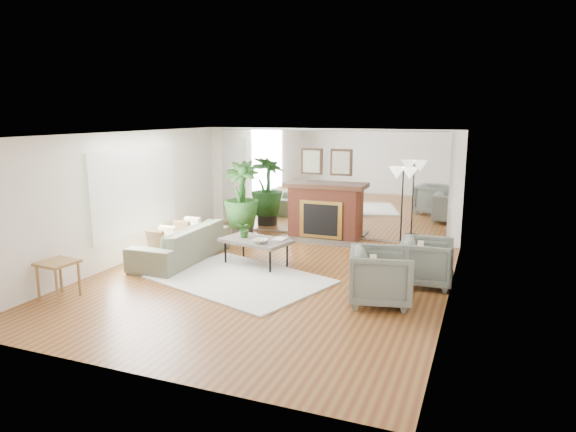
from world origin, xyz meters
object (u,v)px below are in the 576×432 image
at_px(armchair_back, 427,262).
at_px(floor_lamp, 403,180).
at_px(side_table, 58,267).
at_px(fireplace, 323,210).
at_px(coffee_table, 256,241).
at_px(armchair_front, 381,276).
at_px(sofa, 181,243).
at_px(potted_ficus, 241,197).

relative_size(armchair_back, floor_lamp, 0.49).
distance_m(armchair_back, side_table, 5.92).
relative_size(fireplace, side_table, 3.45).
xyz_separation_m(coffee_table, armchair_front, (2.59, -1.10, -0.05)).
distance_m(sofa, armchair_back, 4.65).
relative_size(coffee_table, armchair_back, 1.63).
bearing_deg(floor_lamp, fireplace, 162.16).
height_order(coffee_table, potted_ficus, potted_ficus).
bearing_deg(floor_lamp, coffee_table, -141.53).
bearing_deg(potted_ficus, armchair_back, -23.73).
relative_size(armchair_front, side_table, 1.56).
height_order(fireplace, sofa, fireplace).
xyz_separation_m(coffee_table, sofa, (-1.51, -0.21, -0.12)).
relative_size(armchair_front, potted_ficus, 0.53).
distance_m(fireplace, sofa, 3.41).
relative_size(coffee_table, potted_ficus, 0.80).
distance_m(fireplace, armchair_front, 4.15).
height_order(armchair_back, armchair_front, armchair_front).
bearing_deg(armchair_back, floor_lamp, 17.75).
height_order(sofa, floor_lamp, floor_lamp).
distance_m(potted_ficus, floor_lamp, 3.71).
bearing_deg(armchair_front, potted_ficus, 38.66).
xyz_separation_m(coffee_table, potted_ficus, (-1.27, 1.96, 0.47)).
distance_m(armchair_back, floor_lamp, 2.32).
xyz_separation_m(sofa, armchair_back, (4.65, 0.23, 0.05)).
bearing_deg(potted_ficus, floor_lamp, -0.82).
relative_size(side_table, potted_ficus, 0.34).
distance_m(coffee_table, side_table, 3.44).
bearing_deg(fireplace, armchair_front, -60.37).
bearing_deg(side_table, potted_ficus, 79.77).
relative_size(sofa, armchair_front, 2.55).
xyz_separation_m(coffee_table, armchair_back, (3.14, 0.02, -0.07)).
relative_size(coffee_table, side_table, 2.39).
relative_size(sofa, potted_ficus, 1.34).
relative_size(fireplace, armchair_back, 2.36).
height_order(armchair_back, floor_lamp, floor_lamp).
distance_m(coffee_table, armchair_front, 2.81).
xyz_separation_m(armchair_back, floor_lamp, (-0.74, 1.89, 1.12)).
distance_m(armchair_back, armchair_front, 1.25).
height_order(fireplace, coffee_table, fireplace).
relative_size(armchair_front, floor_lamp, 0.52).
distance_m(fireplace, armchair_back, 3.60).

